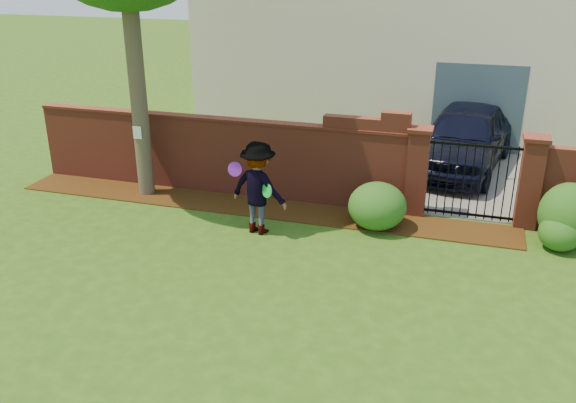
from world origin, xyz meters
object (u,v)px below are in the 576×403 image
(car, at_px, (462,140))
(frisbee_purple, at_px, (235,169))
(man, at_px, (257,189))
(frisbee_green, at_px, (267,191))

(car, bearing_deg, frisbee_purple, -118.81)
(frisbee_purple, bearing_deg, man, 16.35)
(car, relative_size, frisbee_purple, 16.86)
(frisbee_green, bearing_deg, car, 56.49)
(man, bearing_deg, frisbee_green, 158.59)
(car, distance_m, frisbee_purple, 6.49)
(car, height_order, frisbee_green, car)
(car, distance_m, man, 6.14)
(car, xyz_separation_m, frisbee_green, (-3.39, -5.11, 0.16))
(man, bearing_deg, frisbee_purple, 29.72)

